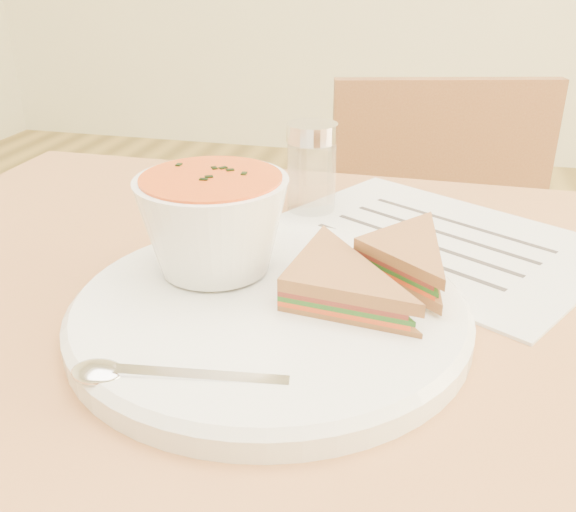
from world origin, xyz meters
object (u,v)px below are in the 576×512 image
(soup_bowl, at_px, (214,229))
(condiment_shaker, at_px, (312,168))
(chair_far, at_px, (447,356))
(plate, at_px, (269,313))

(soup_bowl, height_order, condiment_shaker, soup_bowl)
(soup_bowl, relative_size, condiment_shaker, 1.25)
(condiment_shaker, bearing_deg, chair_far, 54.60)
(chair_far, xyz_separation_m, plate, (-0.16, -0.50, 0.34))
(plate, distance_m, condiment_shaker, 0.25)
(condiment_shaker, bearing_deg, plate, -85.45)
(chair_far, bearing_deg, plate, 57.23)
(soup_bowl, bearing_deg, chair_far, 64.61)
(chair_far, relative_size, plate, 2.67)
(chair_far, bearing_deg, condiment_shaker, 39.73)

